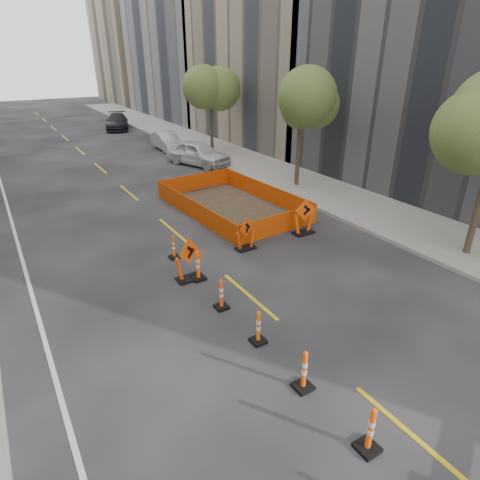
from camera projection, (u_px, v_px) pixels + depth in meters
ground_plane at (341, 375)px, 9.52m from camera, size 140.00×140.00×0.00m
sidewalk_right at (304, 184)px, 23.01m from camera, size 4.00×90.00×0.15m
bld_right_c at (292, 51)px, 32.95m from camera, size 12.00×16.00×14.00m
bld_right_d at (200, 21)px, 44.26m from camera, size 12.00×18.00×20.00m
bld_right_e at (144, 44)px, 59.24m from camera, size 12.00×14.00×16.00m
tree_r_b at (301, 103)px, 20.83m from camera, size 2.80×2.80×5.95m
tree_r_c at (211, 89)px, 28.50m from camera, size 2.80×2.80×5.95m
channelizer_2 at (371, 430)px, 7.51m from camera, size 0.42×0.42×1.07m
channelizer_3 at (304, 370)px, 8.93m from camera, size 0.42×0.42×1.05m
channelizer_4 at (258, 327)px, 10.40m from camera, size 0.38×0.38×0.97m
channelizer_5 at (221, 294)px, 11.80m from camera, size 0.39×0.39×0.98m
channelizer_6 at (198, 265)px, 13.29m from camera, size 0.43×0.43×1.09m
channelizer_7 at (174, 247)px, 14.72m from camera, size 0.36×0.36×0.92m
chevron_sign_left at (189, 259)px, 13.21m from camera, size 1.18×0.97×1.52m
chevron_sign_center at (246, 233)px, 15.30m from camera, size 1.02×0.83×1.33m
chevron_sign_right at (304, 217)px, 16.59m from camera, size 1.11×0.77×1.53m
safety_fence at (231, 200)px, 19.37m from camera, size 4.65×7.45×0.90m
parked_car_near at (198, 153)px, 26.85m from camera, size 3.45×5.06×1.60m
parked_car_mid at (167, 141)px, 31.10m from camera, size 1.54×4.07×1.33m
parked_car_far at (117, 122)px, 39.34m from camera, size 3.47×5.43×1.46m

